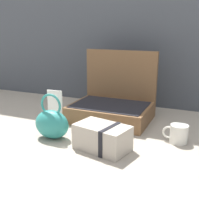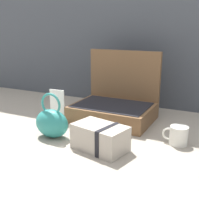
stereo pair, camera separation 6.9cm
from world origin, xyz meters
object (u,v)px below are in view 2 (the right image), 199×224
object	(u,v)px
open_suitcase	(115,105)
teal_pouch_handbag	(52,123)
cream_toiletry_bag	(101,138)
info_card_left	(57,106)
coffee_mug	(178,135)

from	to	relation	value
open_suitcase	teal_pouch_handbag	distance (m)	0.41
cream_toiletry_bag	info_card_left	world-z (taller)	info_card_left
open_suitcase	teal_pouch_handbag	size ratio (longest dim) A/B	1.98
teal_pouch_handbag	cream_toiletry_bag	world-z (taller)	teal_pouch_handbag
coffee_mug	teal_pouch_handbag	bearing A→B (deg)	-161.81
teal_pouch_handbag	info_card_left	xyz separation A→B (m)	(-0.10, 0.20, 0.02)
coffee_mug	open_suitcase	bearing A→B (deg)	153.39
coffee_mug	info_card_left	xyz separation A→B (m)	(-0.65, 0.02, 0.05)
teal_pouch_handbag	info_card_left	world-z (taller)	teal_pouch_handbag
open_suitcase	coffee_mug	xyz separation A→B (m)	(0.39, -0.19, -0.04)
open_suitcase	info_card_left	distance (m)	0.32
cream_toiletry_bag	info_card_left	size ratio (longest dim) A/B	1.40
teal_pouch_handbag	cream_toiletry_bag	bearing A→B (deg)	-4.64
cream_toiletry_bag	teal_pouch_handbag	bearing A→B (deg)	175.36
open_suitcase	info_card_left	xyz separation A→B (m)	(-0.26, -0.18, 0.01)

